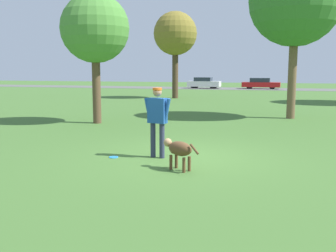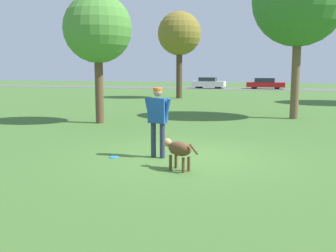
# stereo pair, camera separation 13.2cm
# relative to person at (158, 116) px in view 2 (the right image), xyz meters

# --- Properties ---
(ground_plane) EXTENTS (120.00, 120.00, 0.00)m
(ground_plane) POSITION_rel_person_xyz_m (0.62, 0.24, -1.06)
(ground_plane) COLOR #426B2D
(far_road_strip) EXTENTS (120.00, 6.00, 0.01)m
(far_road_strip) POSITION_rel_person_xyz_m (0.62, 37.68, -1.06)
(far_road_strip) COLOR #5B5B59
(far_road_strip) RESTS_ON ground_plane
(person) EXTENTS (0.74, 0.30, 1.77)m
(person) POSITION_rel_person_xyz_m (0.00, 0.00, 0.00)
(person) COLOR #2D334C
(person) RESTS_ON ground_plane
(dog) EXTENTS (0.95, 0.60, 0.67)m
(dog) POSITION_rel_person_xyz_m (0.84, -1.06, -0.60)
(dog) COLOR brown
(dog) RESTS_ON ground_plane
(frisbee) EXTENTS (0.24, 0.24, 0.02)m
(frisbee) POSITION_rel_person_xyz_m (-1.07, -0.33, -1.06)
(frisbee) COLOR #268CE5
(frisbee) RESTS_ON ground_plane
(tree_far_left) EXTENTS (3.35, 3.35, 6.67)m
(tree_far_left) POSITION_rel_person_xyz_m (-5.18, 20.54, 3.87)
(tree_far_left) COLOR #4C3826
(tree_far_left) RESTS_ON ground_plane
(tree_near_left) EXTENTS (2.80, 2.80, 5.28)m
(tree_near_left) POSITION_rel_person_xyz_m (-4.42, 5.49, 2.78)
(tree_near_left) COLOR brown
(tree_near_left) RESTS_ON ground_plane
(tree_mid_center) EXTENTS (4.10, 4.10, 7.32)m
(tree_mid_center) POSITION_rel_person_xyz_m (3.36, 9.46, 4.18)
(tree_mid_center) COLOR brown
(tree_mid_center) RESTS_ON ground_plane
(parked_car_white) EXTENTS (3.86, 1.83, 1.32)m
(parked_car_white) POSITION_rel_person_xyz_m (-6.23, 37.49, -0.41)
(parked_car_white) COLOR white
(parked_car_white) RESTS_ON ground_plane
(parked_car_red) EXTENTS (4.37, 1.77, 1.27)m
(parked_car_red) POSITION_rel_person_xyz_m (0.42, 38.01, -0.43)
(parked_car_red) COLOR red
(parked_car_red) RESTS_ON ground_plane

